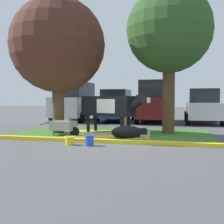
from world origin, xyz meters
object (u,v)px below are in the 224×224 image
object	(u,v)px
shade_tree_right	(169,31)
suv_dark_grey	(76,101)
person_handler	(124,112)
sedan_silver	(203,107)
calf_lying	(127,132)
bucket_blue	(89,140)
shade_tree_left	(58,46)
suv_black	(155,102)
bucket_yellow	(70,141)
cow_holstein	(110,106)
wheelbarrow	(64,126)
sedan_blue	(116,106)

from	to	relation	value
shade_tree_right	suv_dark_grey	xyz separation A→B (m)	(-6.20, 5.35, -2.96)
person_handler	sedan_silver	bearing A→B (deg)	50.91
calf_lying	bucket_blue	size ratio (longest dim) A/B	4.01
shade_tree_right	sedan_silver	size ratio (longest dim) A/B	1.37
shade_tree_left	suv_black	world-z (taller)	shade_tree_left
bucket_yellow	suv_dark_grey	size ratio (longest dim) A/B	0.06
person_handler	cow_holstein	bearing A→B (deg)	-101.03
suv_dark_grey	sedan_silver	xyz separation A→B (m)	(7.96, 0.06, -0.29)
cow_holstein	calf_lying	xyz separation A→B (m)	(0.94, -1.14, -0.90)
wheelbarrow	suv_black	xyz separation A→B (m)	(2.90, 7.18, 0.88)
cow_holstein	sedan_blue	xyz separation A→B (m)	(-1.18, 6.30, -0.16)
calf_lying	suv_black	bearing A→B (deg)	87.32
wheelbarrow	suv_dark_grey	xyz separation A→B (m)	(-2.26, 7.04, 0.88)
person_handler	sedan_silver	size ratio (longest dim) A/B	0.35
shade_tree_left	suv_black	bearing A→B (deg)	61.58
calf_lying	cow_holstein	bearing A→B (deg)	129.51
suv_black	suv_dark_grey	bearing A→B (deg)	-178.51
person_handler	shade_tree_left	bearing A→B (deg)	-145.76
bucket_blue	suv_black	xyz separation A→B (m)	(1.21, 9.12, 1.10)
person_handler	bucket_yellow	bearing A→B (deg)	-101.09
cow_holstein	suv_dark_grey	size ratio (longest dim) A/B	0.65
sedan_blue	bucket_yellow	bearing A→B (deg)	-86.19
cow_holstein	sedan_blue	size ratio (longest dim) A/B	0.68
suv_dark_grey	suv_black	distance (m)	5.17
shade_tree_left	bucket_yellow	size ratio (longest dim) A/B	19.58
shade_tree_right	cow_holstein	world-z (taller)	shade_tree_right
shade_tree_right	suv_dark_grey	distance (m)	8.70
shade_tree_right	person_handler	distance (m)	4.03
wheelbarrow	bucket_blue	size ratio (longest dim) A/B	4.89
shade_tree_left	suv_dark_grey	bearing A→B (deg)	104.97
bucket_blue	suv_dark_grey	world-z (taller)	suv_dark_grey
sedan_silver	bucket_yellow	bearing A→B (deg)	-117.21
calf_lying	bucket_blue	bearing A→B (deg)	-116.06
shade_tree_right	bucket_yellow	bearing A→B (deg)	-128.42
calf_lying	suv_black	world-z (taller)	suv_black
calf_lying	sedan_silver	world-z (taller)	sedan_silver
bucket_yellow	sedan_blue	world-z (taller)	sedan_blue
cow_holstein	person_handler	size ratio (longest dim) A/B	1.94
suv_dark_grey	suv_black	xyz separation A→B (m)	(5.17, 0.13, 0.00)
cow_holstein	bucket_yellow	distance (m)	3.13
wheelbarrow	sedan_silver	xyz separation A→B (m)	(5.70, 7.11, 0.60)
shade_tree_right	calf_lying	distance (m)	4.62
cow_holstein	bucket_yellow	world-z (taller)	cow_holstein
shade_tree_left	suv_dark_grey	world-z (taller)	shade_tree_left
cow_holstein	sedan_silver	bearing A→B (deg)	56.39
bucket_yellow	suv_dark_grey	xyz separation A→B (m)	(-3.31, 8.99, 1.13)
person_handler	sedan_blue	world-z (taller)	sedan_blue
bucket_yellow	bucket_blue	xyz separation A→B (m)	(0.65, 0.00, 0.04)
suv_dark_grey	suv_black	bearing A→B (deg)	1.49
wheelbarrow	bucket_yellow	world-z (taller)	wheelbarrow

